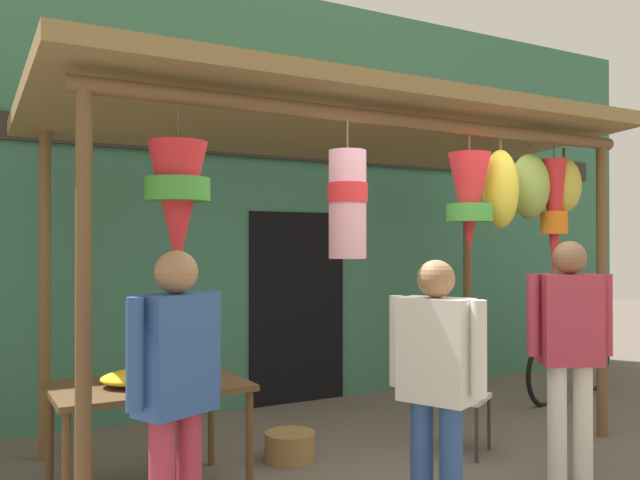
{
  "coord_description": "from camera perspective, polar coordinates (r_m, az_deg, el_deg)",
  "views": [
    {
      "loc": [
        -2.83,
        -3.79,
        1.65
      ],
      "look_at": [
        -0.18,
        0.93,
        1.69
      ],
      "focal_mm": 37.13,
      "sensor_mm": 36.0,
      "label": 1
    }
  ],
  "objects": [
    {
      "name": "wicker_basket_by_table",
      "position": [
        5.32,
        -2.6,
        -17.33
      ],
      "size": [
        0.39,
        0.39,
        0.22
      ],
      "primitive_type": "cylinder",
      "color": "olive",
      "rests_on": "ground_plane"
    },
    {
      "name": "market_stall_canopy",
      "position": [
        5.35,
        3.39,
        7.93
      ],
      "size": [
        4.79,
        2.21,
        2.8
      ],
      "color": "brown",
      "rests_on": "ground_plane"
    },
    {
      "name": "flower_heap_on_table",
      "position": [
        4.58,
        -13.97,
        -11.28
      ],
      "size": [
        0.68,
        0.48,
        0.1
      ],
      "color": "yellow",
      "rests_on": "display_table"
    },
    {
      "name": "folding_chair",
      "position": [
        5.54,
        11.24,
        -12.41
      ],
      "size": [
        0.55,
        0.55,
        0.84
      ],
      "color": "beige",
      "rests_on": "ground_plane"
    },
    {
      "name": "shop_facade",
      "position": [
        6.95,
        -5.2,
        3.65
      ],
      "size": [
        10.8,
        0.29,
        4.3
      ],
      "color": "#387056",
      "rests_on": "ground_plane"
    },
    {
      "name": "ground_plane",
      "position": [
        5.01,
        7.41,
        -19.69
      ],
      "size": [
        30.0,
        30.0,
        0.0
      ],
      "primitive_type": "plane",
      "color": "#60564C"
    },
    {
      "name": "shopper_by_bananas",
      "position": [
        3.49,
        -12.29,
        -11.9
      ],
      "size": [
        0.55,
        0.36,
        1.63
      ],
      "color": "#B23347",
      "rests_on": "ground_plane"
    },
    {
      "name": "customer_foreground",
      "position": [
        3.83,
        9.98,
        -11.45
      ],
      "size": [
        0.36,
        0.55,
        1.57
      ],
      "color": "#2D5193",
      "rests_on": "ground_plane"
    },
    {
      "name": "vendor_in_orange",
      "position": [
        4.9,
        20.72,
        -8.13
      ],
      "size": [
        0.54,
        0.38,
        1.68
      ],
      "color": "silver",
      "rests_on": "ground_plane"
    },
    {
      "name": "display_table",
      "position": [
        4.63,
        -14.54,
        -12.76
      ],
      "size": [
        1.23,
        0.82,
        0.74
      ],
      "color": "brown",
      "rests_on": "ground_plane"
    },
    {
      "name": "parked_bicycle",
      "position": [
        7.79,
        20.76,
        -10.07
      ],
      "size": [
        1.72,
        0.52,
        0.92
      ],
      "color": "black",
      "rests_on": "ground_plane"
    }
  ]
}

